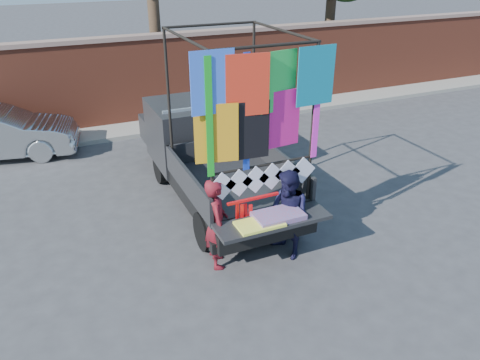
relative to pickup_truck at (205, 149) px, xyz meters
name	(u,v)px	position (x,y,z in m)	size (l,w,h in m)	color
ground	(226,237)	(-0.38, -2.08, -0.91)	(90.00, 90.00, 0.00)	#38383A
brick_wall	(136,80)	(-0.38, 4.92, 0.42)	(30.00, 0.45, 2.61)	brown
curb	(145,128)	(-0.38, 4.22, -0.85)	(30.00, 1.20, 0.12)	gray
pickup_truck	(205,149)	(0.00, 0.00, 0.00)	(2.28, 5.72, 3.60)	black
woman	(217,223)	(-0.82, -2.78, -0.11)	(0.58, 0.38, 1.60)	maroon
man	(288,215)	(0.38, -3.02, -0.11)	(0.77, 0.60, 1.59)	#161535
streamer_bundle	(248,210)	(-0.32, -2.91, 0.09)	(0.92, 0.06, 0.63)	red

